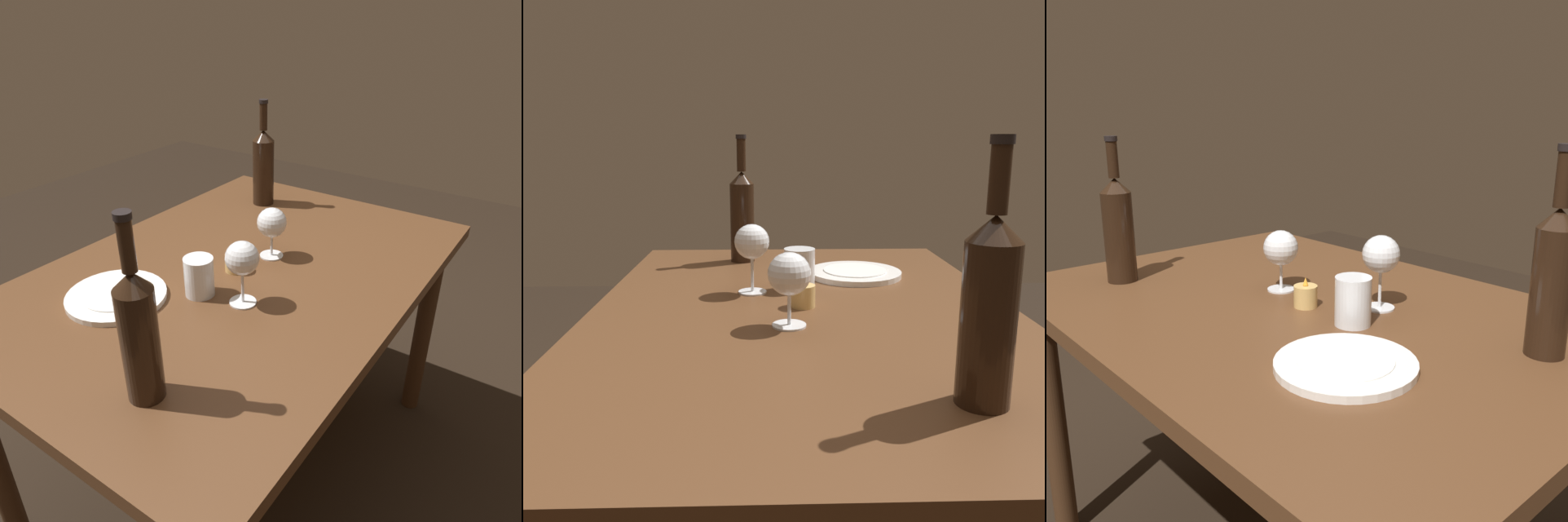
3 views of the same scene
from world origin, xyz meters
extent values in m
cube|color=#56351E|center=(0.00, 0.00, 0.72)|extent=(1.30, 0.90, 0.04)
cylinder|color=#412816|center=(-0.58, -0.38, 0.35)|extent=(0.06, 0.06, 0.70)
cylinder|color=#412816|center=(-0.58, 0.38, 0.35)|extent=(0.06, 0.06, 0.70)
cylinder|color=white|center=(0.12, 0.11, 0.74)|extent=(0.07, 0.07, 0.00)
cylinder|color=white|center=(0.12, 0.11, 0.79)|extent=(0.01, 0.01, 0.08)
sphere|color=white|center=(0.12, 0.11, 0.86)|extent=(0.08, 0.08, 0.08)
cylinder|color=maroon|center=(0.12, 0.11, 0.86)|extent=(0.06, 0.06, 0.03)
cylinder|color=white|center=(-0.12, 0.03, 0.74)|extent=(0.07, 0.07, 0.00)
cylinder|color=white|center=(-0.12, 0.03, 0.78)|extent=(0.01, 0.01, 0.07)
sphere|color=white|center=(-0.12, 0.03, 0.84)|extent=(0.08, 0.08, 0.08)
cylinder|color=maroon|center=(-0.12, 0.03, 0.84)|extent=(0.06, 0.06, 0.02)
cylinder|color=black|center=(-0.44, -0.21, 0.85)|extent=(0.07, 0.07, 0.22)
cone|color=black|center=(-0.44, -0.21, 0.98)|extent=(0.07, 0.07, 0.03)
cylinder|color=black|center=(-0.44, -0.21, 1.04)|extent=(0.03, 0.03, 0.09)
cylinder|color=black|center=(-0.44, -0.21, 1.09)|extent=(0.03, 0.03, 0.01)
cylinder|color=black|center=(0.48, 0.15, 0.85)|extent=(0.07, 0.07, 0.23)
cone|color=black|center=(0.48, 0.15, 0.98)|extent=(0.07, 0.07, 0.04)
cylinder|color=black|center=(0.48, 0.15, 1.05)|extent=(0.03, 0.03, 0.09)
cylinder|color=black|center=(0.48, 0.15, 1.10)|extent=(0.03, 0.03, 0.01)
cylinder|color=white|center=(0.15, 0.00, 0.79)|extent=(0.07, 0.07, 0.10)
cylinder|color=silver|center=(0.15, 0.00, 0.77)|extent=(0.06, 0.06, 0.04)
cylinder|color=#DBB266|center=(0.01, 0.00, 0.76)|extent=(0.05, 0.05, 0.05)
cylinder|color=white|center=(0.01, 0.00, 0.76)|extent=(0.04, 0.04, 0.03)
cone|color=#F99E2D|center=(0.01, 0.00, 0.80)|extent=(0.01, 0.01, 0.02)
cylinder|color=white|center=(0.28, -0.15, 0.75)|extent=(0.24, 0.24, 0.01)
cylinder|color=white|center=(0.28, -0.15, 0.76)|extent=(0.17, 0.17, 0.00)
camera|label=1|loc=(0.93, 0.72, 1.40)|focal=34.31mm
camera|label=2|loc=(-1.13, 0.08, 1.09)|focal=38.03mm
camera|label=3|loc=(0.89, -0.79, 1.16)|focal=39.48mm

